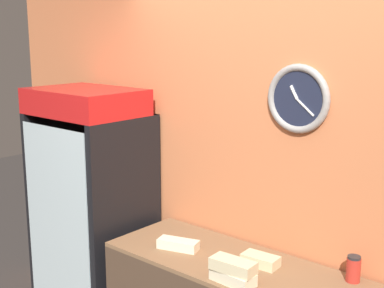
{
  "coord_description": "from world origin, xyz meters",
  "views": [
    {
      "loc": [
        1.6,
        -1.48,
        2.23
      ],
      "look_at": [
        -0.51,
        0.94,
        1.54
      ],
      "focal_mm": 50.0,
      "sensor_mm": 36.0,
      "label": 1
    }
  ],
  "objects": [
    {
      "name": "sandwich_flat_right",
      "position": [
        0.03,
        0.92,
        0.94
      ],
      "size": [
        0.22,
        0.13,
        0.06
      ],
      "color": "beige",
      "rests_on": "prep_counter"
    },
    {
      "name": "wall_back",
      "position": [
        0.0,
        1.2,
        1.35
      ],
      "size": [
        5.2,
        0.1,
        2.7
      ],
      "color": "#D17547",
      "rests_on": "ground_plane"
    },
    {
      "name": "sandwich_stack_middle",
      "position": [
        0.04,
        0.64,
        1.01
      ],
      "size": [
        0.25,
        0.13,
        0.07
      ],
      "color": "beige",
      "rests_on": "sandwich_stack_bottom"
    },
    {
      "name": "sandwich_stack_bottom",
      "position": [
        0.04,
        0.64,
        0.94
      ],
      "size": [
        0.25,
        0.12,
        0.07
      ],
      "color": "beige",
      "rests_on": "prep_counter"
    },
    {
      "name": "sandwich_flat_left",
      "position": [
        -0.48,
        0.78,
        0.94
      ],
      "size": [
        0.27,
        0.17,
        0.06
      ],
      "color": "beige",
      "rests_on": "prep_counter"
    },
    {
      "name": "condiment_jar",
      "position": [
        0.51,
        1.07,
        0.98
      ],
      "size": [
        0.08,
        0.08,
        0.14
      ],
      "color": "#B72D23",
      "rests_on": "prep_counter"
    },
    {
      "name": "beverage_cooler",
      "position": [
        -1.38,
        0.88,
        1.0
      ],
      "size": [
        0.78,
        0.63,
        1.83
      ],
      "color": "black",
      "rests_on": "ground_plane"
    }
  ]
}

